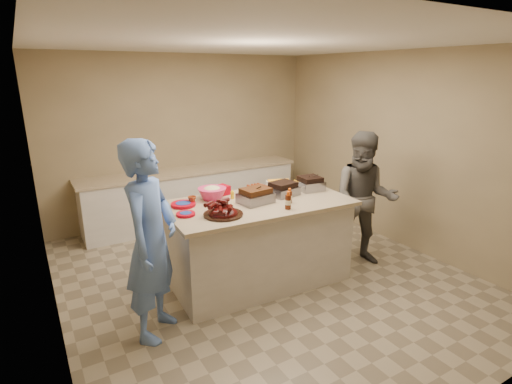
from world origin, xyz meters
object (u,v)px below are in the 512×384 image
roasting_pan (310,190)px  guest_blue (158,330)px  rib_platter (223,215)px  mustard_bottle (233,199)px  island (258,280)px  coleslaw_bowl (212,199)px  plastic_cup (192,204)px  bbq_bottle_b (289,203)px  bbq_bottle_a (288,209)px  guest_gray (359,261)px

roasting_pan → guest_blue: roasting_pan is taller
rib_platter → mustard_bottle: (0.34, 0.46, 0.00)m
island → coleslaw_bowl: coleslaw_bowl is taller
island → roasting_pan: roasting_pan is taller
plastic_cup → guest_blue: plastic_cup is taller
bbq_bottle_b → rib_platter: bearing=179.3°
rib_platter → bbq_bottle_a: bbq_bottle_a is taller
guest_gray → bbq_bottle_b: bearing=-139.9°
guest_blue → bbq_bottle_b: bearing=-44.3°
guest_blue → island: bearing=-34.2°
rib_platter → guest_gray: rib_platter is taller
bbq_bottle_b → plastic_cup: bbq_bottle_b is taller
guest_gray → bbq_bottle_a: bearing=-132.4°
bbq_bottle_a → bbq_bottle_b: bearing=50.7°
bbq_bottle_a → bbq_bottle_b: (0.13, 0.16, 0.00)m
bbq_bottle_a → guest_gray: bearing=5.7°
coleslaw_bowl → roasting_pan: bearing=-12.3°
mustard_bottle → plastic_cup: size_ratio=1.20×
coleslaw_bowl → guest_gray: coleslaw_bowl is taller
plastic_cup → guest_gray: plastic_cup is taller
rib_platter → island: bearing=21.2°
coleslaw_bowl → plastic_cup: (-0.27, -0.04, 0.00)m
plastic_cup → guest_gray: bearing=-15.1°
island → coleslaw_bowl: bearing=142.7°
bbq_bottle_b → guest_gray: bbq_bottle_b is taller
guest_blue → bbq_bottle_a: bearing=-50.2°
plastic_cup → coleslaw_bowl: bearing=9.3°
bbq_bottle_b → guest_gray: (1.13, -0.04, -0.99)m
island → guest_blue: size_ratio=1.12×
bbq_bottle_a → mustard_bottle: size_ratio=1.72×
rib_platter → bbq_bottle_b: 0.82m
island → rib_platter: 1.15m
coleslaw_bowl → guest_blue: 1.53m
bbq_bottle_a → guest_blue: (-1.49, 0.03, -0.99)m
coleslaw_bowl → mustard_bottle: 0.23m
island → guest_blue: 1.39m
roasting_pan → mustard_bottle: (-1.00, 0.16, 0.00)m
coleslaw_bowl → plastic_cup: 0.27m
bbq_bottle_b → plastic_cup: 1.09m
bbq_bottle_a → guest_gray: (1.27, 0.13, -0.99)m
roasting_pan → plastic_cup: roasting_pan is taller
roasting_pan → bbq_bottle_a: size_ratio=1.50×
plastic_cup → bbq_bottle_a: bearing=-40.0°
mustard_bottle → bbq_bottle_a: bearing=-61.2°
island → guest_blue: bearing=-162.2°
roasting_pan → coleslaw_bowl: size_ratio=0.88×
bbq_bottle_a → bbq_bottle_b: size_ratio=1.14×
bbq_bottle_b → plastic_cup: size_ratio=1.81×
bbq_bottle_a → plastic_cup: bbq_bottle_a is taller
rib_platter → guest_blue: bearing=-169.5°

